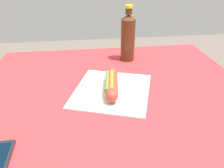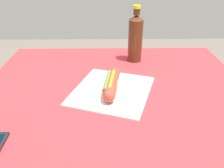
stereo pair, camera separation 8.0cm
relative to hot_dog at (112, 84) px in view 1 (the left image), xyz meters
The scene contains 4 objects.
dining_table 0.19m from the hot_dog, 167.65° to the right, with size 1.00×0.98×0.78m.
paper_wrapper 0.03m from the hot_dog, 97.63° to the right, with size 0.28×0.26×0.01m, color silver.
hot_dog is the anchor object (origin of this frame).
soda_bottle 0.31m from the hot_dog, 21.41° to the right, with size 0.06×0.06×0.24m.
Camera 1 is at (-0.63, 0.10, 1.20)m, focal length 36.77 mm.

